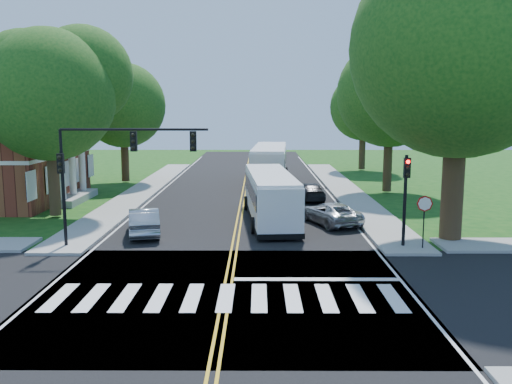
{
  "coord_description": "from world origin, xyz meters",
  "views": [
    {
      "loc": [
        1.17,
        -19.12,
        6.72
      ],
      "look_at": [
        1.04,
        8.88,
        2.4
      ],
      "focal_mm": 38.0,
      "sensor_mm": 36.0,
      "label": 1
    }
  ],
  "objects_px": {
    "bus_follow": "(270,164)",
    "suv": "(331,213)",
    "signal_nw": "(110,159)",
    "hatchback": "(144,221)",
    "dark_sedan": "(310,192)",
    "bus_lead": "(270,196)",
    "signal_ne": "(406,188)"
  },
  "relations": [
    {
      "from": "bus_follow",
      "to": "signal_nw",
      "type": "bearing_deg",
      "value": 74.11
    },
    {
      "from": "signal_nw",
      "to": "suv",
      "type": "distance_m",
      "value": 13.13
    },
    {
      "from": "bus_follow",
      "to": "hatchback",
      "type": "height_order",
      "value": "bus_follow"
    },
    {
      "from": "hatchback",
      "to": "suv",
      "type": "xyz_separation_m",
      "value": [
        10.38,
        2.79,
        -0.08
      ]
    },
    {
      "from": "signal_ne",
      "to": "signal_nw",
      "type": "bearing_deg",
      "value": -179.95
    },
    {
      "from": "bus_lead",
      "to": "dark_sedan",
      "type": "xyz_separation_m",
      "value": [
        3.09,
        7.43,
        -0.9
      ]
    },
    {
      "from": "bus_follow",
      "to": "hatchback",
      "type": "bearing_deg",
      "value": 73.86
    },
    {
      "from": "signal_ne",
      "to": "dark_sedan",
      "type": "height_order",
      "value": "signal_ne"
    },
    {
      "from": "signal_ne",
      "to": "dark_sedan",
      "type": "relative_size",
      "value": 1.01
    },
    {
      "from": "bus_lead",
      "to": "signal_ne",
      "type": "bearing_deg",
      "value": 129.29
    },
    {
      "from": "bus_lead",
      "to": "bus_follow",
      "type": "xyz_separation_m",
      "value": [
        0.31,
        16.39,
        0.26
      ]
    },
    {
      "from": "dark_sedan",
      "to": "signal_nw",
      "type": "bearing_deg",
      "value": 46.48
    },
    {
      "from": "signal_nw",
      "to": "suv",
      "type": "height_order",
      "value": "signal_nw"
    },
    {
      "from": "bus_follow",
      "to": "hatchback",
      "type": "xyz_separation_m",
      "value": [
        -7.15,
        -20.19,
        -1.06
      ]
    },
    {
      "from": "bus_follow",
      "to": "suv",
      "type": "distance_m",
      "value": 17.74
    },
    {
      "from": "bus_follow",
      "to": "signal_ne",
      "type": "bearing_deg",
      "value": 108.01
    },
    {
      "from": "signal_nw",
      "to": "hatchback",
      "type": "relative_size",
      "value": 1.61
    },
    {
      "from": "bus_follow",
      "to": "suv",
      "type": "relative_size",
      "value": 2.84
    },
    {
      "from": "signal_ne",
      "to": "bus_lead",
      "type": "xyz_separation_m",
      "value": [
        -6.32,
        6.62,
        -1.42
      ]
    },
    {
      "from": "signal_nw",
      "to": "suv",
      "type": "relative_size",
      "value": 1.54
    },
    {
      "from": "bus_lead",
      "to": "dark_sedan",
      "type": "height_order",
      "value": "bus_lead"
    },
    {
      "from": "hatchback",
      "to": "bus_lead",
      "type": "bearing_deg",
      "value": -163.93
    },
    {
      "from": "hatchback",
      "to": "dark_sedan",
      "type": "height_order",
      "value": "hatchback"
    },
    {
      "from": "signal_nw",
      "to": "bus_lead",
      "type": "distance_m",
      "value": 10.57
    },
    {
      "from": "bus_follow",
      "to": "bus_lead",
      "type": "bearing_deg",
      "value": 92.29
    },
    {
      "from": "signal_nw",
      "to": "dark_sedan",
      "type": "relative_size",
      "value": 1.64
    },
    {
      "from": "dark_sedan",
      "to": "suv",
      "type": "bearing_deg",
      "value": 87.1
    },
    {
      "from": "hatchback",
      "to": "dark_sedan",
      "type": "xyz_separation_m",
      "value": [
        9.93,
        11.23,
        -0.1
      ]
    },
    {
      "from": "bus_lead",
      "to": "bus_follow",
      "type": "height_order",
      "value": "bus_follow"
    },
    {
      "from": "hatchback",
      "to": "signal_nw",
      "type": "bearing_deg",
      "value": 59.57
    },
    {
      "from": "dark_sedan",
      "to": "hatchback",
      "type": "bearing_deg",
      "value": 42.57
    },
    {
      "from": "bus_follow",
      "to": "dark_sedan",
      "type": "relative_size",
      "value": 3.03
    }
  ]
}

